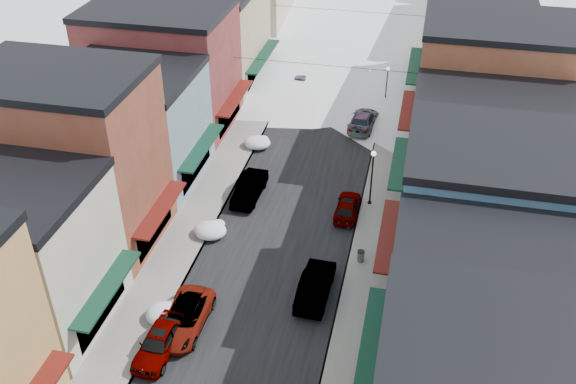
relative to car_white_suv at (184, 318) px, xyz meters
The scene contains 31 objects.
road 46.59m from the car_white_suv, 85.61° to the left, with size 10.00×160.00×0.01m, color black.
sidewalk_left 46.56m from the car_white_suv, 93.74° to the left, with size 3.20×160.00×0.15m, color gray.
sidewalk_right 47.56m from the car_white_suv, 77.65° to the left, with size 3.20×160.00×0.15m, color gray.
curb_left 46.48m from the car_white_suv, 91.83° to the left, with size 0.10×160.00×0.15m, color slate.
curb_right 47.25m from the car_white_suv, 79.49° to the left, with size 0.10×160.00×0.15m, color slate.
bldg_l_cream 10.48m from the car_white_suv, behind, with size 11.30×8.20×9.50m.
bldg_l_brick_near 13.47m from the car_white_suv, 145.53° to the left, with size 12.30×8.20×12.50m.
bldg_l_grayblue 18.59m from the car_white_suv, 121.91° to the left, with size 11.30×9.20×9.00m.
bldg_l_brick_far 27.09m from the car_white_suv, 113.49° to the left, with size 13.30×9.20×11.00m.
bldg_l_tan 36.03m from the car_white_suv, 105.61° to the left, with size 11.30×11.20×10.00m.
bldg_r_green 17.30m from the car_white_suv, ahead, with size 11.30×9.20×9.50m.
bldg_r_blue 18.89m from the car_white_suv, 23.97° to the left, with size 11.30×9.20×10.50m.
bldg_r_cream 24.14m from the car_white_suv, 43.63° to the left, with size 12.30×9.20×9.00m.
bldg_r_brick_far 31.44m from the car_white_suv, 55.09° to the left, with size 13.30×9.20×11.50m.
bldg_r_tan 39.42m from the car_white_suv, 64.70° to the left, with size 11.30×11.20×9.50m.
overhead_cables 34.57m from the car_white_suv, 84.00° to the left, with size 16.40×15.04×0.04m.
car_white_suv is the anchor object (origin of this frame).
car_silver_sedan 2.26m from the car_white_suv, 108.90° to the right, with size 1.84×4.58×1.56m, color #ACB0B5.
car_dark_hatch 14.14m from the car_white_suv, 89.73° to the left, with size 1.71×4.91×1.62m, color black.
car_silver_wagon 34.24m from the car_white_suv, 90.23° to the left, with size 1.86×4.57×1.33m, color gray.
car_green_sedan 8.32m from the car_white_suv, 31.88° to the left, with size 1.78×5.11×1.69m, color black.
car_gray_suv 15.61m from the car_white_suv, 60.15° to the left, with size 1.69×4.19×1.43m, color gray.
car_black_sedan 28.35m from the car_white_suv, 75.26° to the left, with size 2.18×5.35×1.55m, color black.
car_lane_silver 42.46m from the car_white_suv, 85.99° to the left, with size 1.63×4.05×1.38m, color #A6A8AE.
car_lane_white 62.35m from the car_white_suv, 85.70° to the left, with size 2.43×5.27×1.47m, color silver.
trash_can 12.50m from the car_white_suv, 40.87° to the left, with size 0.50×0.50×0.84m.
streetlamp_near 17.89m from the car_white_suv, 58.53° to the left, with size 0.38×0.38×4.56m.
streetlamp_far 33.48m from the car_white_suv, 74.79° to the left, with size 0.33×0.33×3.97m.
snow_pile_near 1.38m from the car_white_suv, 165.37° to the left, with size 2.38×2.67×1.01m.
snow_pile_mid 8.96m from the car_white_suv, 98.44° to the left, with size 2.35×2.64×0.99m.
snow_pile_far 21.84m from the car_white_suv, 93.45° to the left, with size 2.35×2.64×0.99m.
Camera 1 is at (8.41, -11.77, 28.07)m, focal length 40.00 mm.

